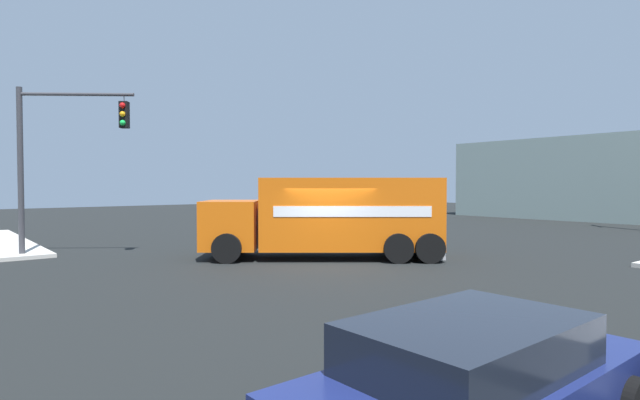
# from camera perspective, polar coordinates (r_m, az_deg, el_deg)

# --- Properties ---
(ground_plane) EXTENTS (100.00, 100.00, 0.00)m
(ground_plane) POSITION_cam_1_polar(r_m,az_deg,el_deg) (17.13, 0.72, -7.05)
(ground_plane) COLOR black
(delivery_truck) EXTENTS (7.19, 8.07, 2.86)m
(delivery_truck) POSITION_cam_1_polar(r_m,az_deg,el_deg) (17.93, 1.21, -1.85)
(delivery_truck) COLOR orange
(delivery_truck) RESTS_ON ground
(traffic_light_primary) EXTENTS (2.56, 3.38, 5.97)m
(traffic_light_primary) POSITION_cam_1_polar(r_m,az_deg,el_deg) (20.45, -27.72, 5.59)
(traffic_light_primary) COLOR #38383D
(traffic_light_primary) RESTS_ON sidewalk_corner_near
(sedan_navy) EXTENTS (2.10, 4.33, 1.31)m
(sedan_navy) POSITION_cam_1_polar(r_m,az_deg,el_deg) (5.56, 17.25, -19.35)
(sedan_navy) COLOR navy
(sedan_navy) RESTS_ON ground
(building_backdrop) EXTENTS (17.20, 6.00, 6.13)m
(building_backdrop) POSITION_cam_1_polar(r_m,az_deg,el_deg) (43.26, 26.78, 2.15)
(building_backdrop) COLOR gray
(building_backdrop) RESTS_ON ground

